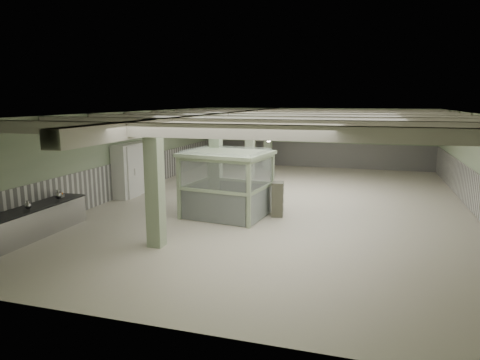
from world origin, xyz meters
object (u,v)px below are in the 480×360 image
(prep_counter, at_px, (14,228))
(filing_cabinet, at_px, (278,199))
(guard_booth, at_px, (227,172))
(walkin_cooler, at_px, (134,168))

(prep_counter, distance_m, filing_cabinet, 8.43)
(guard_booth, distance_m, filing_cabinet, 2.06)
(walkin_cooler, bearing_deg, guard_booth, -23.86)
(guard_booth, relative_size, filing_cabinet, 2.57)
(guard_booth, bearing_deg, walkin_cooler, 163.59)
(prep_counter, relative_size, guard_booth, 1.70)
(guard_booth, height_order, filing_cabinet, guard_booth)
(prep_counter, height_order, walkin_cooler, walkin_cooler)
(walkin_cooler, bearing_deg, prep_counter, -89.30)
(walkin_cooler, bearing_deg, filing_cabinet, -14.38)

